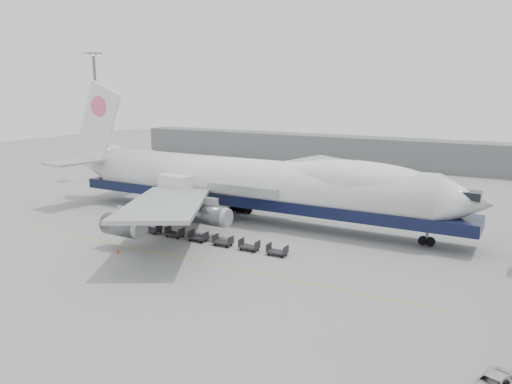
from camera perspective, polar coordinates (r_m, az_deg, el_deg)
The scene contains 13 objects.
ground at distance 62.80m, azimuth -6.45°, elevation -5.59°, with size 260.00×260.00×0.00m, color gray.
apron_line at distance 58.29m, azimuth -9.92°, elevation -7.08°, with size 60.00×0.15×0.01m, color gold.
hangar at distance 127.74m, azimuth 8.37°, elevation 4.85°, with size 110.00×8.00×7.00m, color slate.
floodlight_mast at distance 106.03m, azimuth -17.73°, elevation 8.86°, with size 2.40×2.40×25.43m.
airliner at distance 70.90m, azimuth -0.48°, elevation 1.19°, with size 67.00×55.30×19.98m.
catering_truck at distance 74.34m, azimuth -8.93°, elevation -0.16°, with size 5.99×4.50×6.25m.
traffic_cone at distance 60.31m, azimuth -15.55°, elevation -6.44°, with size 0.37×0.37×0.55m.
dolly_0 at distance 67.00m, azimuth -11.74°, elevation -4.18°, with size 2.30×1.35×1.30m.
dolly_1 at distance 64.72m, azimuth -9.27°, elevation -4.65°, with size 2.30×1.35×1.30m.
dolly_2 at distance 62.57m, azimuth -6.63°, elevation -5.15°, with size 2.30×1.35×1.30m.
dolly_3 at distance 60.57m, azimuth -3.79°, elevation -5.67°, with size 2.30×1.35×1.30m.
dolly_4 at distance 58.73m, azimuth -0.77°, elevation -6.21°, with size 2.30×1.35×1.30m.
dolly_5 at distance 57.07m, azimuth 2.44°, elevation -6.76°, with size 2.30×1.35×1.30m.
Camera 1 is at (35.27, -48.48, 18.70)m, focal length 35.00 mm.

